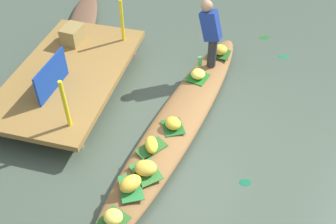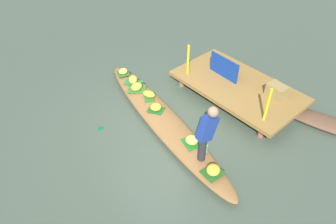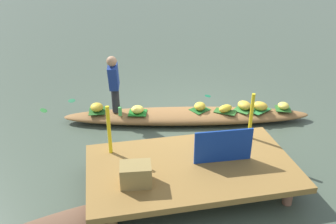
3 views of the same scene
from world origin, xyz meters
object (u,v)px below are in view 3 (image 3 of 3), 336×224
(banana_bunch_3, at_px, (283,106))
(produce_crate, at_px, (136,174))
(vendor_boat, at_px, (187,116))
(banana_bunch_4, at_px, (260,106))
(banana_bunch_6, at_px, (138,109))
(water_bottle, at_px, (120,111))
(banana_bunch_2, at_px, (244,105))
(vendor_person, at_px, (114,81))
(banana_bunch_0, at_px, (225,108))
(banana_bunch_1, at_px, (200,106))
(market_banner, at_px, (223,146))
(banana_bunch_5, at_px, (97,107))

(banana_bunch_3, distance_m, produce_crate, 3.96)
(vendor_boat, bearing_deg, banana_bunch_4, 179.47)
(banana_bunch_4, relative_size, produce_crate, 0.73)
(banana_bunch_6, height_order, water_bottle, water_bottle)
(banana_bunch_3, relative_size, banana_bunch_6, 0.91)
(vendor_boat, xyz_separation_m, water_bottle, (1.39, -0.06, 0.22))
(banana_bunch_3, bearing_deg, banana_bunch_2, -11.32)
(vendor_person, relative_size, produce_crate, 2.84)
(banana_bunch_4, xyz_separation_m, vendor_person, (2.97, -0.48, 0.61))
(water_bottle, bearing_deg, banana_bunch_0, 172.66)
(banana_bunch_4, relative_size, vendor_person, 0.26)
(banana_bunch_1, bearing_deg, banana_bunch_3, 169.91)
(banana_bunch_2, xyz_separation_m, market_banner, (1.17, 1.93, 0.31))
(banana_bunch_2, distance_m, banana_bunch_6, 2.25)
(vendor_boat, xyz_separation_m, banana_bunch_3, (-2.01, 0.33, 0.20))
(produce_crate, bearing_deg, vendor_boat, -119.64)
(banana_bunch_6, bearing_deg, banana_bunch_3, 171.97)
(banana_bunch_1, xyz_separation_m, banana_bunch_3, (-1.74, 0.31, -0.01))
(vendor_boat, height_order, banana_bunch_4, banana_bunch_4)
(vendor_boat, height_order, banana_bunch_0, banana_bunch_0)
(vendor_person, bearing_deg, market_banner, 123.30)
(banana_bunch_3, relative_size, banana_bunch_5, 0.88)
(banana_bunch_6, relative_size, vendor_person, 0.21)
(produce_crate, bearing_deg, banana_bunch_2, -139.06)
(banana_bunch_0, xyz_separation_m, banana_bunch_6, (1.80, -0.32, 0.00))
(banana_bunch_0, relative_size, market_banner, 0.35)
(vendor_person, bearing_deg, banana_bunch_6, 167.43)
(banana_bunch_1, distance_m, market_banner, 2.11)
(vendor_boat, height_order, banana_bunch_3, banana_bunch_3)
(banana_bunch_3, height_order, produce_crate, produce_crate)
(banana_bunch_4, bearing_deg, vendor_boat, -10.62)
(banana_bunch_6, distance_m, produce_crate, 2.52)
(vendor_person, distance_m, market_banner, 2.76)
(banana_bunch_4, bearing_deg, banana_bunch_6, -8.54)
(banana_bunch_5, bearing_deg, banana_bunch_1, 170.04)
(banana_bunch_4, bearing_deg, water_bottle, -6.76)
(banana_bunch_1, distance_m, banana_bunch_6, 1.31)
(banana_bunch_2, distance_m, banana_bunch_5, 3.10)
(vendor_boat, relative_size, banana_bunch_0, 16.31)
(banana_bunch_1, distance_m, water_bottle, 1.67)
(banana_bunch_2, distance_m, banana_bunch_4, 0.32)
(water_bottle, bearing_deg, vendor_person, -60.04)
(banana_bunch_3, bearing_deg, vendor_person, -8.61)
(banana_bunch_3, xyz_separation_m, banana_bunch_5, (3.87, -0.68, 0.02))
(vendor_person, bearing_deg, water_bottle, 119.96)
(banana_bunch_3, relative_size, water_bottle, 1.33)
(banana_bunch_6, bearing_deg, banana_bunch_0, 170.03)
(banana_bunch_2, bearing_deg, vendor_person, -7.78)
(banana_bunch_0, bearing_deg, produce_crate, 45.63)
(banana_bunch_3, xyz_separation_m, vendor_person, (3.49, -0.53, 0.63))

